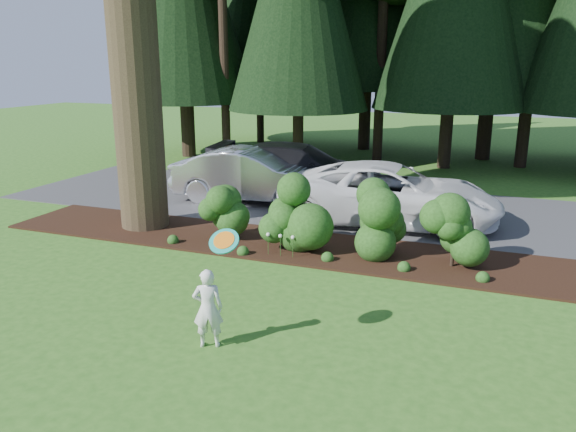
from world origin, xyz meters
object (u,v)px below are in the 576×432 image
object	(u,v)px
car_white_suv	(390,194)
car_dark_suv	(298,169)
frisbee	(224,241)
child	(208,308)
car_silver_wagon	(252,175)

from	to	relation	value
car_white_suv	car_dark_suv	bearing A→B (deg)	51.58
car_white_suv	frisbee	distance (m)	8.01
car_dark_suv	child	world-z (taller)	car_dark_suv
car_silver_wagon	child	xyz separation A→B (m)	(3.20, -8.75, -0.21)
frisbee	car_white_suv	bearing A→B (deg)	83.15
car_white_suv	frisbee	size ratio (longest dim) A/B	12.79
frisbee	child	bearing A→B (deg)	164.00
car_silver_wagon	frisbee	size ratio (longest dim) A/B	10.87
car_white_suv	child	world-z (taller)	car_white_suv
frisbee	car_dark_suv	bearing A→B (deg)	103.95
car_dark_suv	child	xyz separation A→B (m)	(2.19, -10.21, -0.22)
car_silver_wagon	frisbee	world-z (taller)	frisbee
car_white_suv	child	xyz separation A→B (m)	(-1.32, -7.79, -0.21)
car_silver_wagon	car_white_suv	size ratio (longest dim) A/B	0.85
child	car_dark_suv	bearing A→B (deg)	-101.89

